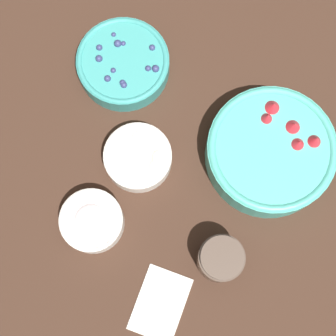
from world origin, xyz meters
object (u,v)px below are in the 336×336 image
bowl_cream (92,221)px  jar_chocolate (220,259)px  bowl_bananas (138,157)px  bowl_blueberries (123,63)px  bowl_strawberries (271,151)px

bowl_cream → jar_chocolate: (0.05, -0.25, 0.01)m
bowl_bananas → jar_chocolate: bearing=-115.0°
bowl_blueberries → bowl_cream: size_ratio=1.56×
bowl_blueberries → bowl_strawberries: bearing=-96.2°
bowl_bananas → bowl_blueberries: bearing=36.0°
bowl_strawberries → bowl_blueberries: (0.04, 0.35, -0.02)m
bowl_blueberries → bowl_bananas: bearing=-144.0°
bowl_blueberries → bowl_cream: bearing=-162.8°
bowl_strawberries → jar_chocolate: bowl_strawberries is taller
bowl_bananas → bowl_cream: (-0.15, 0.02, 0.00)m
bowl_cream → bowl_blueberries: bearing=17.2°
bowl_blueberries → bowl_cream: 0.33m
bowl_strawberries → bowl_bananas: bearing=118.5°
bowl_bananas → jar_chocolate: (-0.11, -0.23, 0.01)m
bowl_cream → bowl_strawberries: bearing=-42.0°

